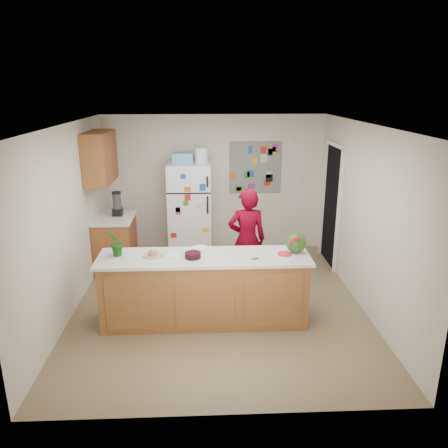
{
  "coord_description": "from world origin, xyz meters",
  "views": [
    {
      "loc": [
        -0.18,
        -5.63,
        2.96
      ],
      "look_at": [
        0.08,
        0.2,
        1.12
      ],
      "focal_mm": 35.0,
      "sensor_mm": 36.0,
      "label": 1
    }
  ],
  "objects_px": {
    "person": "(247,240)",
    "watermelon": "(296,243)",
    "refrigerator": "(190,211)",
    "cherry_bowl": "(193,255)"
  },
  "relations": [
    {
      "from": "person",
      "to": "cherry_bowl",
      "type": "xyz_separation_m",
      "value": [
        -0.78,
        -1.02,
        0.17
      ]
    },
    {
      "from": "refrigerator",
      "to": "cherry_bowl",
      "type": "xyz_separation_m",
      "value": [
        0.11,
        -2.43,
        0.11
      ]
    },
    {
      "from": "person",
      "to": "watermelon",
      "type": "xyz_separation_m",
      "value": [
        0.53,
        -0.92,
        0.28
      ]
    },
    {
      "from": "person",
      "to": "cherry_bowl",
      "type": "distance_m",
      "value": 1.3
    },
    {
      "from": "person",
      "to": "cherry_bowl",
      "type": "bearing_deg",
      "value": 49.57
    },
    {
      "from": "person",
      "to": "watermelon",
      "type": "relative_size",
      "value": 6.19
    },
    {
      "from": "person",
      "to": "watermelon",
      "type": "height_order",
      "value": "person"
    },
    {
      "from": "refrigerator",
      "to": "person",
      "type": "height_order",
      "value": "refrigerator"
    },
    {
      "from": "refrigerator",
      "to": "watermelon",
      "type": "height_order",
      "value": "refrigerator"
    },
    {
      "from": "cherry_bowl",
      "to": "refrigerator",
      "type": "bearing_deg",
      "value": 92.6
    }
  ]
}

